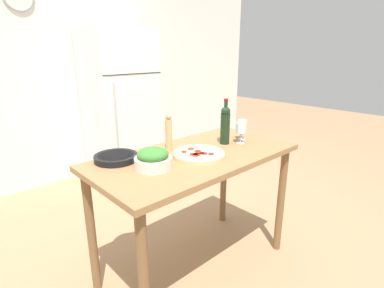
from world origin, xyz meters
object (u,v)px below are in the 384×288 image
at_px(wine_bottle, 225,124).
at_px(cast_iron_skillet, 116,157).
at_px(wine_glass_near, 241,129).
at_px(refrigerator, 121,105).
at_px(pepper_mill, 169,132).
at_px(homemade_pizza, 199,154).
at_px(wine_glass_far, 242,126).
at_px(salad_bowl, 153,159).

height_order(wine_bottle, cast_iron_skillet, wine_bottle).
bearing_deg(wine_glass_near, refrigerator, 85.68).
bearing_deg(cast_iron_skillet, wine_glass_near, -19.16).
distance_m(pepper_mill, homemade_pizza, 0.28).
distance_m(wine_bottle, wine_glass_near, 0.12).
distance_m(wine_glass_near, wine_glass_far, 0.09).
xyz_separation_m(wine_bottle, wine_glass_near, (0.09, -0.07, -0.04)).
xyz_separation_m(pepper_mill, homemade_pizza, (0.04, -0.25, -0.10)).
height_order(wine_bottle, homemade_pizza, wine_bottle).
bearing_deg(wine_bottle, cast_iron_skillet, 163.66).
height_order(wine_glass_far, homemade_pizza, wine_glass_far).
distance_m(wine_glass_far, cast_iron_skillet, 0.96).
relative_size(wine_glass_near, cast_iron_skillet, 0.39).
xyz_separation_m(wine_glass_near, wine_glass_far, (0.08, 0.05, 0.00)).
bearing_deg(cast_iron_skillet, wine_bottle, -16.34).
relative_size(refrigerator, wine_glass_near, 11.65).
bearing_deg(refrigerator, salad_bowl, -115.27).
xyz_separation_m(pepper_mill, salad_bowl, (-0.29, -0.21, -0.06)).
relative_size(refrigerator, cast_iron_skillet, 4.54).
bearing_deg(wine_glass_far, salad_bowl, -178.95).
distance_m(wine_glass_near, cast_iron_skillet, 0.90).
xyz_separation_m(refrigerator, wine_bottle, (-0.24, -1.87, 0.14)).
relative_size(wine_glass_near, salad_bowl, 0.71).
xyz_separation_m(wine_glass_near, homemade_pizza, (-0.43, -0.00, -0.09)).
bearing_deg(wine_bottle, refrigerator, 82.77).
bearing_deg(wine_bottle, homemade_pizza, -167.12).
height_order(refrigerator, pepper_mill, refrigerator).
height_order(wine_glass_near, salad_bowl, wine_glass_near).
xyz_separation_m(refrigerator, wine_glass_near, (-0.15, -1.94, 0.10)).
bearing_deg(homemade_pizza, salad_bowl, 173.04).
relative_size(wine_bottle, pepper_mill, 1.34).
relative_size(salad_bowl, cast_iron_skillet, 0.55).
relative_size(wine_glass_far, pepper_mill, 0.63).
xyz_separation_m(wine_bottle, homemade_pizza, (-0.34, -0.08, -0.13)).
relative_size(wine_glass_near, wine_glass_far, 1.00).
bearing_deg(pepper_mill, refrigerator, 70.09).
bearing_deg(salad_bowl, pepper_mill, 36.57).
bearing_deg(wine_glass_far, refrigerator, 87.98).
bearing_deg(wine_glass_near, wine_bottle, 141.36).
distance_m(wine_glass_near, pepper_mill, 0.53).
height_order(refrigerator, salad_bowl, refrigerator).
bearing_deg(wine_glass_far, wine_bottle, 172.77).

